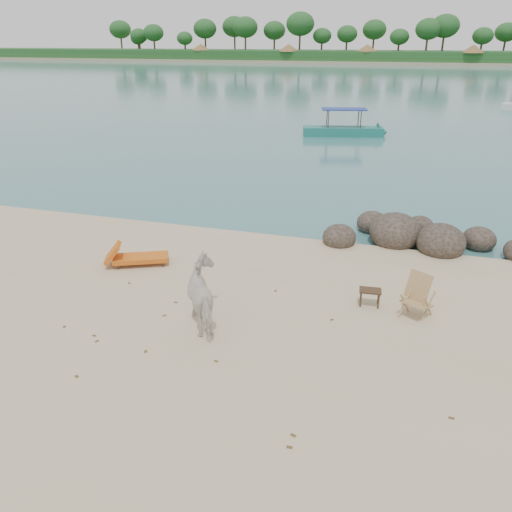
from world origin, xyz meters
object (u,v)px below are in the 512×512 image
at_px(boulders, 416,237).
at_px(deck_chair, 417,299).
at_px(boat_near, 344,113).
at_px(side_table, 370,299).
at_px(cow, 207,296).
at_px(lounge_chair, 141,256).

distance_m(boulders, deck_chair, 4.85).
bearing_deg(boat_near, side_table, -94.73).
distance_m(boulders, cow, 8.04).
height_order(lounge_chair, deck_chair, deck_chair).
relative_size(boulders, lounge_chair, 3.31).
height_order(boulders, deck_chair, deck_chair).
bearing_deg(cow, lounge_chair, -75.33).
xyz_separation_m(lounge_chair, boat_near, (2.76, 23.14, 1.17)).
relative_size(lounge_chair, boat_near, 0.32).
height_order(boulders, cow, cow).
distance_m(cow, boat_near, 25.69).
relative_size(boulders, deck_chair, 6.50).
height_order(boulders, lounge_chair, boulders).
distance_m(side_table, deck_chair, 1.15).
bearing_deg(deck_chair, lounge_chair, -153.30).
bearing_deg(deck_chair, boat_near, 134.17).
bearing_deg(boulders, lounge_chair, -152.15).
xyz_separation_m(cow, lounge_chair, (-3.09, 2.54, -0.46)).
distance_m(cow, lounge_chair, 4.03).
bearing_deg(cow, boat_near, -125.25).
xyz_separation_m(side_table, lounge_chair, (-6.59, 0.58, 0.08)).
bearing_deg(lounge_chair, deck_chair, -30.68).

